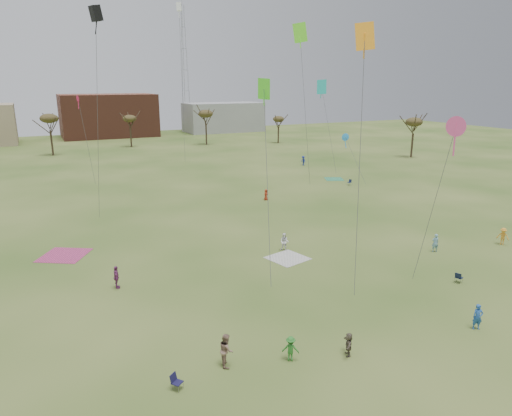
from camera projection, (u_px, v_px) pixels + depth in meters
name	position (u px, v px, depth m)	size (l,w,h in m)	color
ground	(340.00, 339.00, 28.66)	(260.00, 260.00, 0.00)	#2E4D18
flyer_near_center	(291.00, 349.00, 26.28)	(0.97, 0.56, 1.50)	#297326
flyer_near_right	(478.00, 317.00, 29.61)	(0.62, 0.41, 1.71)	#22529F
spectator_fore_b	(226.00, 350.00, 25.77)	(0.95, 0.74, 1.95)	#886756
spectator_fore_c	(349.00, 344.00, 26.78)	(1.32, 0.42, 1.43)	brown
flyer_mid_b	(503.00, 236.00, 45.04)	(1.10, 0.63, 1.71)	orange
flyer_mid_c	(435.00, 243.00, 43.15)	(0.64, 0.42, 1.75)	#6E9EB8
spectator_mid_d	(116.00, 277.00, 35.47)	(1.07, 0.44, 1.82)	#823670
spectator_mid_e	(284.00, 242.00, 43.44)	(0.83, 0.65, 1.71)	white
flyer_far_b	(266.00, 195.00, 62.05)	(0.73, 0.47, 1.48)	#9D311A
flyer_far_c	(303.00, 161.00, 87.80)	(1.17, 0.67, 1.81)	navy
blanket_cream	(288.00, 258.00, 41.72)	(3.17, 3.17, 0.03)	beige
blanket_plum	(64.00, 255.00, 42.43)	(3.88, 3.88, 0.03)	#AA3465
blanket_olive	(334.00, 179.00, 75.59)	(2.87, 2.87, 0.03)	#328A5D
camp_chair_left	(177.00, 385.00, 23.90)	(0.73, 0.74, 0.87)	#161439
camp_chair_center	(459.00, 279.00, 36.64)	(0.68, 0.65, 0.87)	#131C36
camp_chair_right	(349.00, 183.00, 71.18)	(0.65, 0.61, 0.87)	#151E3A
kites_aloft	(187.00, 43.00, 53.26)	(60.55, 75.86, 27.78)	red
tree_line	(100.00, 124.00, 94.16)	(117.44, 49.32, 8.91)	#3A2B1E
building_brick	(108.00, 115.00, 133.20)	(26.00, 16.00, 12.00)	brown
building_grey	(223.00, 117.00, 146.64)	(24.00, 12.00, 9.00)	gray
radio_tower	(184.00, 69.00, 144.58)	(1.51, 1.72, 41.00)	#9EA3A8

